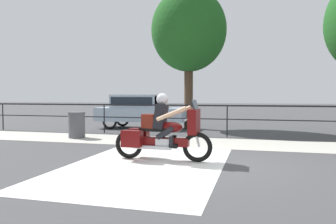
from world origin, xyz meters
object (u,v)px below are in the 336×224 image
object	(u,v)px
parked_car	(140,109)
motorcycle	(161,131)
trash_bin	(77,125)
tree_behind_car	(189,31)

from	to	relation	value
parked_car	motorcycle	bearing A→B (deg)	-66.16
motorcycle	trash_bin	xyz separation A→B (m)	(-4.17, 3.17, -0.22)
trash_bin	tree_behind_car	size ratio (longest dim) A/B	0.15
motorcycle	parked_car	xyz separation A→B (m)	(-3.14, 7.13, 0.22)
motorcycle	parked_car	world-z (taller)	motorcycle
parked_car	tree_behind_car	xyz separation A→B (m)	(2.26, 0.55, 3.68)
tree_behind_car	parked_car	bearing A→B (deg)	-166.25
trash_bin	tree_behind_car	xyz separation A→B (m)	(3.29, 4.51, 4.12)
parked_car	trash_bin	size ratio (longest dim) A/B	4.40
parked_car	tree_behind_car	bearing A→B (deg)	13.80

